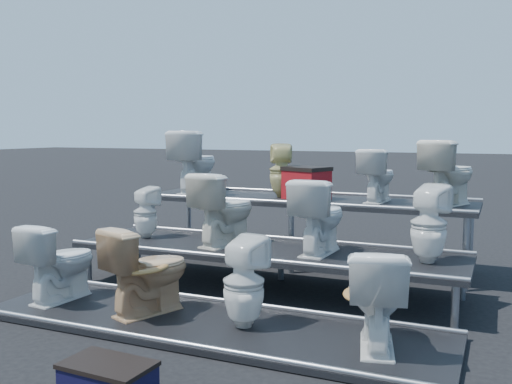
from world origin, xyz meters
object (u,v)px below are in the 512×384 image
at_px(toilet_8, 195,162).
at_px(step_stool, 108,382).
at_px(toilet_2, 244,282).
at_px(toilet_4, 146,212).
at_px(toilet_6, 319,216).
at_px(toilet_11, 449,173).
at_px(toilet_5, 225,209).
at_px(toilet_7, 429,224).
at_px(toilet_10, 377,175).
at_px(red_crate, 306,185).
at_px(toilet_1, 148,270).
at_px(toilet_0, 60,261).
at_px(toilet_3, 377,297).
at_px(toilet_9, 282,170).

height_order(toilet_8, step_stool, toilet_8).
xyz_separation_m(toilet_2, toilet_4, (-1.87, 1.30, 0.31)).
distance_m(toilet_6, toilet_11, 1.77).
xyz_separation_m(toilet_5, toilet_6, (1.09, 0.00, -0.01)).
relative_size(toilet_6, step_stool, 1.37).
bearing_deg(toilet_2, toilet_7, -127.97).
relative_size(toilet_8, step_stool, 1.51).
relative_size(toilet_2, toilet_8, 0.91).
distance_m(toilet_8, step_stool, 4.48).
distance_m(toilet_10, red_crate, 0.89).
xyz_separation_m(toilet_2, toilet_11, (1.39, 2.60, 0.79)).
height_order(toilet_4, toilet_5, toilet_5).
height_order(toilet_1, toilet_8, toilet_8).
xyz_separation_m(toilet_7, toilet_10, (-0.76, 1.30, 0.34)).
relative_size(toilet_7, toilet_8, 0.88).
xyz_separation_m(toilet_0, toilet_3, (3.10, 0.00, 0.01)).
bearing_deg(toilet_3, toilet_4, -36.53).
relative_size(toilet_0, toilet_2, 0.99).
bearing_deg(toilet_5, toilet_6, -167.18).
xyz_separation_m(toilet_5, toilet_9, (0.17, 1.30, 0.34)).
bearing_deg(toilet_10, toilet_4, 33.36).
height_order(toilet_5, toilet_9, toilet_9).
distance_m(toilet_4, toilet_11, 3.55).
height_order(toilet_5, toilet_10, toilet_10).
relative_size(toilet_0, red_crate, 1.54).
bearing_deg(toilet_8, toilet_9, 175.59).
bearing_deg(toilet_6, toilet_7, -176.46).
bearing_deg(toilet_5, toilet_7, -167.18).
xyz_separation_m(toilet_0, toilet_11, (3.38, 2.60, 0.79)).
bearing_deg(step_stool, toilet_11, 69.60).
xyz_separation_m(toilet_0, toilet_1, (1.02, 0.00, 0.02)).
height_order(toilet_1, toilet_10, toilet_10).
height_order(toilet_0, toilet_10, toilet_10).
height_order(toilet_0, toilet_1, toilet_1).
bearing_deg(toilet_1, red_crate, -83.42).
distance_m(toilet_6, toilet_9, 1.63).
bearing_deg(red_crate, toilet_5, -91.66).
xyz_separation_m(toilet_5, step_stool, (0.51, -2.70, -0.76)).
relative_size(toilet_8, red_crate, 1.72).
height_order(toilet_7, toilet_8, toilet_8).
bearing_deg(toilet_2, toilet_8, -45.48).
xyz_separation_m(toilet_7, toilet_11, (0.06, 1.30, 0.40)).
height_order(toilet_0, step_stool, toilet_0).
distance_m(toilet_1, toilet_8, 2.90).
height_order(toilet_7, red_crate, red_crate).
relative_size(toilet_0, toilet_10, 1.20).
relative_size(toilet_0, toilet_9, 1.11).
bearing_deg(toilet_11, toilet_0, 61.77).
height_order(toilet_2, toilet_10, toilet_10).
bearing_deg(toilet_5, step_stool, 113.50).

